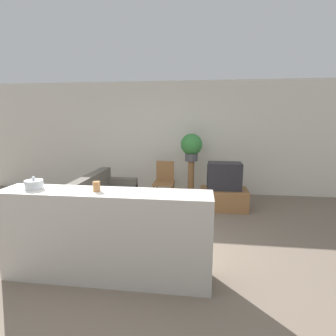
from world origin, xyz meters
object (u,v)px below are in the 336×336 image
(couch, at_px, (104,201))
(television, at_px, (224,176))
(potted_plant, at_px, (191,146))
(decorative_bowl, at_px, (34,184))
(wooden_chair, at_px, (164,180))

(couch, distance_m, television, 2.42)
(potted_plant, bearing_deg, decorative_bowl, -117.79)
(television, bearing_deg, wooden_chair, 163.78)
(wooden_chair, bearing_deg, couch, -135.15)
(potted_plant, bearing_deg, couch, -142.91)
(television, relative_size, potted_plant, 1.12)
(decorative_bowl, bearing_deg, couch, 88.61)
(television, xyz_separation_m, decorative_bowl, (-2.33, -2.57, 0.40))
(wooden_chair, distance_m, potted_plant, 0.96)
(couch, distance_m, potted_plant, 2.23)
(wooden_chair, bearing_deg, decorative_bowl, -110.03)
(couch, bearing_deg, television, 15.93)
(couch, xyz_separation_m, television, (2.29, 0.65, 0.42))
(potted_plant, relative_size, decorative_bowl, 3.04)
(wooden_chair, relative_size, potted_plant, 1.47)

